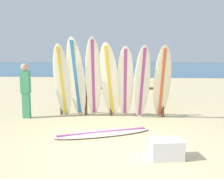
{
  "coord_description": "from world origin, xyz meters",
  "views": [
    {
      "loc": [
        0.34,
        -4.71,
        1.86
      ],
      "look_at": [
        -0.4,
        3.18,
        0.81
      ],
      "focal_mm": 38.53,
      "sensor_mm": 36.0,
      "label": 1
    }
  ],
  "objects": [
    {
      "name": "ocean_water",
      "position": [
        0.0,
        58.0,
        0.0
      ],
      "size": [
        120.0,
        80.0,
        0.01
      ],
      "primitive_type": "cube",
      "color": "#1E5984",
      "rests_on": "ground"
    },
    {
      "name": "surfboard_leaning_center_right",
      "position": [
        0.06,
        2.54,
        1.11
      ],
      "size": [
        0.56,
        0.92,
        2.21
      ],
      "color": "white",
      "rests_on": "ground"
    },
    {
      "name": "surfboard_leaning_far_left",
      "position": [
        -1.86,
        2.44,
        1.14
      ],
      "size": [
        0.55,
        0.71,
        2.28
      ],
      "color": "silver",
      "rests_on": "ground"
    },
    {
      "name": "cooler_box",
      "position": [
        0.94,
        -0.35,
        0.18
      ],
      "size": [
        0.66,
        0.5,
        0.36
      ],
      "primitive_type": "cube",
      "rotation": [
        0.0,
        0.0,
        0.17
      ],
      "color": "white",
      "rests_on": "ground"
    },
    {
      "name": "surfboard_leaning_center_left",
      "position": [
        -0.91,
        2.53,
        1.24
      ],
      "size": [
        0.59,
        0.93,
        2.49
      ],
      "color": "white",
      "rests_on": "ground"
    },
    {
      "name": "beachgoer_standing",
      "position": [
        -2.98,
        2.33,
        0.93
      ],
      "size": [
        0.28,
        0.23,
        1.69
      ],
      "color": "#3F9966",
      "rests_on": "ground"
    },
    {
      "name": "surfboard_leaning_far_right",
      "position": [
        1.17,
        2.52,
        1.12
      ],
      "size": [
        0.53,
        1.01,
        2.23
      ],
      "color": "beige",
      "rests_on": "ground"
    },
    {
      "name": "surfboard_leaning_right",
      "position": [
        0.56,
        2.45,
        1.12
      ],
      "size": [
        0.61,
        0.76,
        2.24
      ],
      "color": "silver",
      "rests_on": "ground"
    },
    {
      "name": "small_boat_offshore",
      "position": [
        -1.87,
        36.32,
        0.26
      ],
      "size": [
        2.6,
        1.69,
        0.71
      ],
      "color": "#B22D28",
      "rests_on": "ocean_water"
    },
    {
      "name": "surfboard_leaning_left",
      "position": [
        -1.45,
        2.53,
        1.24
      ],
      "size": [
        0.68,
        0.76,
        2.49
      ],
      "color": "silver",
      "rests_on": "ground"
    },
    {
      "name": "surfboard_leaning_center",
      "position": [
        -0.41,
        2.51,
        1.16
      ],
      "size": [
        0.72,
        1.01,
        2.31
      ],
      "color": "white",
      "rests_on": "ground"
    },
    {
      "name": "ground_plane",
      "position": [
        0.0,
        0.0,
        0.0
      ],
      "size": [
        120.0,
        120.0,
        0.0
      ],
      "primitive_type": "plane",
      "color": "#D3BC8C"
    },
    {
      "name": "surfboard_rack",
      "position": [
        -0.4,
        2.88,
        0.65
      ],
      "size": [
        3.4,
        0.09,
        1.05
      ],
      "color": "brown",
      "rests_on": "ground"
    },
    {
      "name": "surfboard_lying_on_sand",
      "position": [
        -0.41,
        0.92,
        0.04
      ],
      "size": [
        2.44,
        1.44,
        0.08
      ],
      "color": "white",
      "rests_on": "ground"
    }
  ]
}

